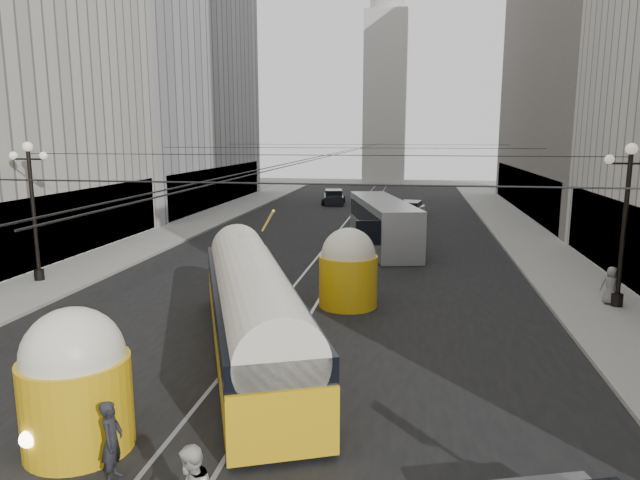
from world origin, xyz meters
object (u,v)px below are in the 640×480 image
(pedestrian_sidewalk_right, at_px, (611,286))
(streetcar, at_px, (252,307))
(city_bus, at_px, (382,221))
(pedestrian_crossing_a, at_px, (112,441))

(pedestrian_sidewalk_right, bearing_deg, streetcar, 37.33)
(city_bus, relative_size, pedestrian_crossing_a, 6.96)
(city_bus, xyz_separation_m, pedestrian_crossing_a, (-3.87, -25.41, -0.74))
(streetcar, relative_size, city_bus, 1.19)
(streetcar, relative_size, pedestrian_crossing_a, 8.26)
(streetcar, xyz_separation_m, pedestrian_crossing_a, (-0.94, -6.76, -0.74))
(city_bus, height_order, pedestrian_crossing_a, city_bus)
(city_bus, height_order, pedestrian_sidewalk_right, city_bus)
(streetcar, distance_m, city_bus, 18.88)
(streetcar, distance_m, pedestrian_crossing_a, 6.87)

